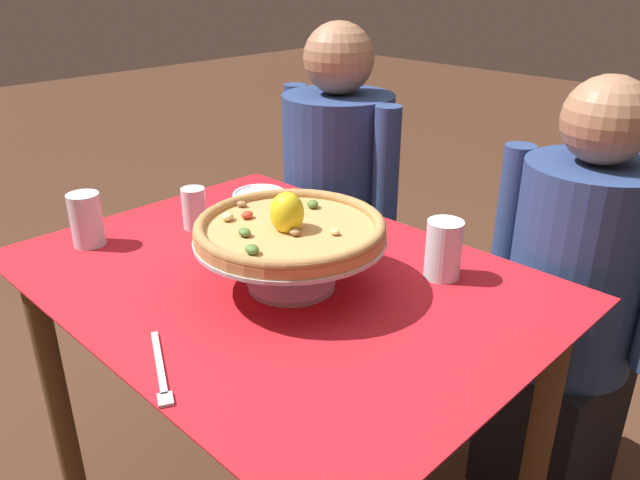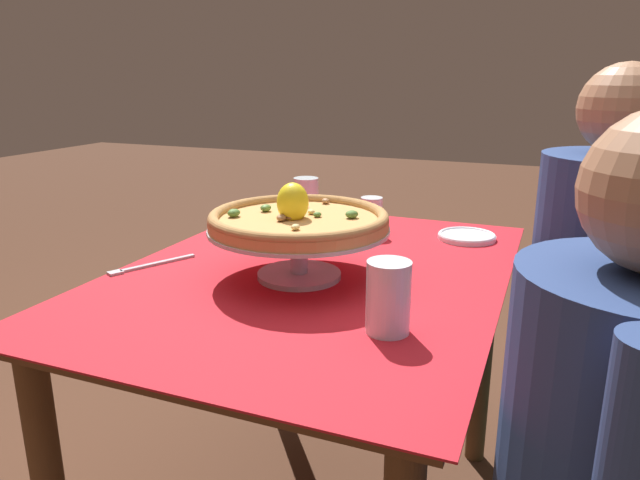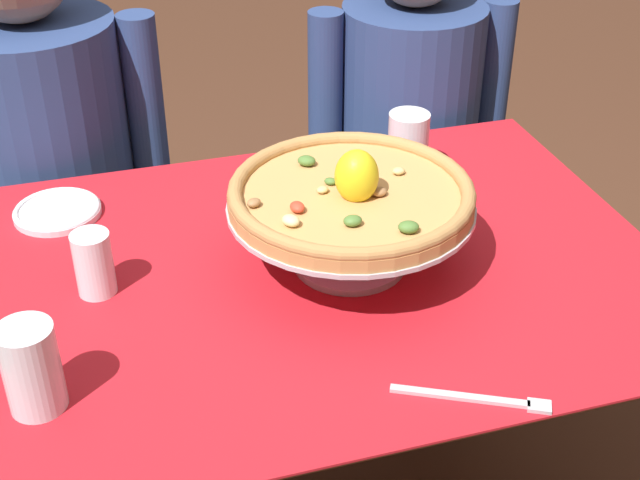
# 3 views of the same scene
# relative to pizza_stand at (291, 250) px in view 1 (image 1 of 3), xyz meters

# --- Properties ---
(dining_table) EXTENTS (1.16, 0.86, 0.75)m
(dining_table) POSITION_rel_pizza_stand_xyz_m (-0.06, 0.01, -0.20)
(dining_table) COLOR brown
(dining_table) RESTS_ON ground
(pizza_stand) EXTENTS (0.40, 0.40, 0.12)m
(pizza_stand) POSITION_rel_pizza_stand_xyz_m (0.00, 0.00, 0.00)
(pizza_stand) COLOR #B7B7C1
(pizza_stand) RESTS_ON dining_table
(pizza) EXTENTS (0.39, 0.39, 0.10)m
(pizza) POSITION_rel_pizza_stand_xyz_m (-0.00, -0.00, 0.05)
(pizza) COLOR tan
(pizza) RESTS_ON pizza_stand
(water_glass_front_left) EXTENTS (0.08, 0.08, 0.13)m
(water_glass_front_left) POSITION_rel_pizza_stand_xyz_m (-0.51, -0.20, -0.03)
(water_glass_front_left) COLOR silver
(water_glass_front_left) RESTS_ON dining_table
(water_glass_side_left) EXTENTS (0.06, 0.06, 0.11)m
(water_glass_side_left) POSITION_rel_pizza_stand_xyz_m (-0.41, 0.04, -0.04)
(water_glass_side_left) COLOR white
(water_glass_side_left) RESTS_ON dining_table
(water_glass_back_right) EXTENTS (0.08, 0.08, 0.13)m
(water_glass_back_right) POSITION_rel_pizza_stand_xyz_m (0.20, 0.26, -0.03)
(water_glass_back_right) COLOR white
(water_glass_back_right) RESTS_ON dining_table
(side_plate) EXTENTS (0.16, 0.16, 0.02)m
(side_plate) POSITION_rel_pizza_stand_xyz_m (-0.46, 0.30, -0.07)
(side_plate) COLOR white
(side_plate) RESTS_ON dining_table
(dinner_fork) EXTENTS (0.20, 0.11, 0.01)m
(dinner_fork) POSITION_rel_pizza_stand_xyz_m (0.07, -0.36, -0.08)
(dinner_fork) COLOR #B7B7C1
(dinner_fork) RESTS_ON dining_table
(diner_left) EXTENTS (0.52, 0.39, 1.22)m
(diner_left) POSITION_rel_pizza_stand_xyz_m (-0.48, 0.65, -0.23)
(diner_left) COLOR #1E3833
(diner_left) RESTS_ON ground
(diner_right) EXTENTS (0.49, 0.35, 1.16)m
(diner_right) POSITION_rel_pizza_stand_xyz_m (0.36, 0.63, -0.28)
(diner_right) COLOR black
(diner_right) RESTS_ON ground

